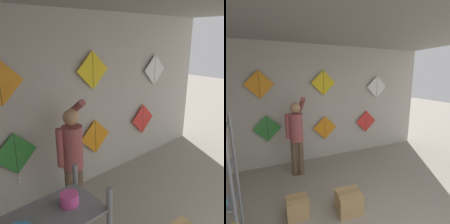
% 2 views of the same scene
% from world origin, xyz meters
% --- Properties ---
extents(back_panel, '(5.81, 0.06, 2.80)m').
position_xyz_m(back_panel, '(0.00, 3.48, 1.40)').
color(back_panel, '#BCB7AD').
rests_on(back_panel, ground).
extents(shopkeeper, '(0.42, 0.55, 1.67)m').
position_xyz_m(shopkeeper, '(-0.73, 2.86, 0.94)').
color(shopkeeper, brown).
rests_on(shopkeeper, ground).
extents(kite_0, '(0.60, 0.04, 0.74)m').
position_xyz_m(kite_0, '(-1.27, 3.39, 0.92)').
color(kite_0, '#338C38').
extents(kite_1, '(0.60, 0.01, 0.60)m').
position_xyz_m(kite_1, '(0.07, 3.39, 0.80)').
color(kite_1, orange).
extents(kite_2, '(0.60, 0.01, 0.60)m').
position_xyz_m(kite_2, '(1.27, 3.39, 0.85)').
color(kite_2, red).
extents(kite_4, '(0.60, 0.01, 0.60)m').
position_xyz_m(kite_4, '(0.05, 3.39, 1.92)').
color(kite_4, yellow).
extents(kite_5, '(0.60, 0.01, 0.60)m').
position_xyz_m(kite_5, '(1.57, 3.39, 1.79)').
color(kite_5, white).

